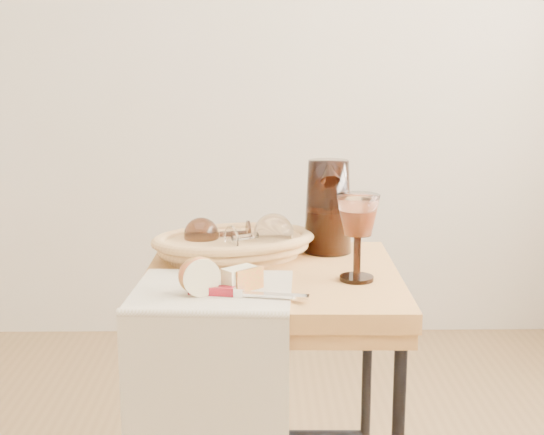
{
  "coord_description": "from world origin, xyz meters",
  "views": [
    {
      "loc": [
        0.42,
        -1.16,
        1.1
      ],
      "look_at": [
        0.44,
        0.33,
        0.79
      ],
      "focal_mm": 50.37,
      "sensor_mm": 36.0,
      "label": 1
    }
  ],
  "objects_px": {
    "table_knife": "(243,292)",
    "goblet_lying_b": "(256,235)",
    "side_table": "(272,421)",
    "wine_goblet": "(358,237)",
    "bread_basket": "(234,247)",
    "pitcher": "(328,206)",
    "apple_half": "(198,275)",
    "tea_towel": "(212,291)",
    "goblet_lying_a": "(222,234)"
  },
  "relations": [
    {
      "from": "goblet_lying_a",
      "to": "table_knife",
      "type": "height_order",
      "value": "goblet_lying_a"
    },
    {
      "from": "bread_basket",
      "to": "table_knife",
      "type": "bearing_deg",
      "value": -103.49
    },
    {
      "from": "side_table",
      "to": "table_knife",
      "type": "height_order",
      "value": "table_knife"
    },
    {
      "from": "side_table",
      "to": "tea_towel",
      "type": "height_order",
      "value": "tea_towel"
    },
    {
      "from": "table_knife",
      "to": "wine_goblet",
      "type": "bearing_deg",
      "value": 38.73
    },
    {
      "from": "goblet_lying_b",
      "to": "pitcher",
      "type": "height_order",
      "value": "pitcher"
    },
    {
      "from": "side_table",
      "to": "wine_goblet",
      "type": "xyz_separation_m",
      "value": [
        0.17,
        -0.06,
        0.42
      ]
    },
    {
      "from": "side_table",
      "to": "apple_half",
      "type": "distance_m",
      "value": 0.43
    },
    {
      "from": "goblet_lying_b",
      "to": "wine_goblet",
      "type": "distance_m",
      "value": 0.26
    },
    {
      "from": "side_table",
      "to": "tea_towel",
      "type": "relative_size",
      "value": 2.24
    },
    {
      "from": "pitcher",
      "to": "wine_goblet",
      "type": "height_order",
      "value": "pitcher"
    },
    {
      "from": "tea_towel",
      "to": "wine_goblet",
      "type": "height_order",
      "value": "wine_goblet"
    },
    {
      "from": "tea_towel",
      "to": "goblet_lying_b",
      "type": "distance_m",
      "value": 0.25
    },
    {
      "from": "side_table",
      "to": "goblet_lying_a",
      "type": "bearing_deg",
      "value": 130.39
    },
    {
      "from": "bread_basket",
      "to": "pitcher",
      "type": "relative_size",
      "value": 1.3
    },
    {
      "from": "pitcher",
      "to": "goblet_lying_a",
      "type": "bearing_deg",
      "value": -173.02
    },
    {
      "from": "tea_towel",
      "to": "wine_goblet",
      "type": "xyz_separation_m",
      "value": [
        0.28,
        0.08,
        0.08
      ]
    },
    {
      "from": "bread_basket",
      "to": "goblet_lying_b",
      "type": "height_order",
      "value": "goblet_lying_b"
    },
    {
      "from": "tea_towel",
      "to": "pitcher",
      "type": "distance_m",
      "value": 0.4
    },
    {
      "from": "tea_towel",
      "to": "side_table",
      "type": "bearing_deg",
      "value": 53.08
    },
    {
      "from": "tea_towel",
      "to": "wine_goblet",
      "type": "relative_size",
      "value": 1.69
    },
    {
      "from": "bread_basket",
      "to": "goblet_lying_a",
      "type": "bearing_deg",
      "value": 134.84
    },
    {
      "from": "apple_half",
      "to": "bread_basket",
      "type": "bearing_deg",
      "value": 54.84
    },
    {
      "from": "tea_towel",
      "to": "pitcher",
      "type": "height_order",
      "value": "pitcher"
    },
    {
      "from": "side_table",
      "to": "table_knife",
      "type": "xyz_separation_m",
      "value": [
        -0.05,
        -0.18,
        0.35
      ]
    },
    {
      "from": "pitcher",
      "to": "tea_towel",
      "type": "bearing_deg",
      "value": -131.34
    },
    {
      "from": "apple_half",
      "to": "wine_goblet",
      "type": "bearing_deg",
      "value": -5.22
    },
    {
      "from": "side_table",
      "to": "pitcher",
      "type": "bearing_deg",
      "value": 52.7
    },
    {
      "from": "apple_half",
      "to": "table_knife",
      "type": "xyz_separation_m",
      "value": [
        0.08,
        -0.02,
        -0.03
      ]
    },
    {
      "from": "pitcher",
      "to": "apple_half",
      "type": "relative_size",
      "value": 3.26
    },
    {
      "from": "bread_basket",
      "to": "goblet_lying_b",
      "type": "bearing_deg",
      "value": -40.4
    },
    {
      "from": "side_table",
      "to": "tea_towel",
      "type": "bearing_deg",
      "value": -130.39
    },
    {
      "from": "tea_towel",
      "to": "apple_half",
      "type": "bearing_deg",
      "value": -131.19
    },
    {
      "from": "wine_goblet",
      "to": "apple_half",
      "type": "distance_m",
      "value": 0.33
    },
    {
      "from": "bread_basket",
      "to": "pitcher",
      "type": "xyz_separation_m",
      "value": [
        0.21,
        0.05,
        0.08
      ]
    },
    {
      "from": "tea_towel",
      "to": "wine_goblet",
      "type": "distance_m",
      "value": 0.3
    },
    {
      "from": "goblet_lying_a",
      "to": "apple_half",
      "type": "xyz_separation_m",
      "value": [
        -0.03,
        -0.29,
        -0.01
      ]
    },
    {
      "from": "side_table",
      "to": "table_knife",
      "type": "relative_size",
      "value": 3.04
    },
    {
      "from": "pitcher",
      "to": "table_knife",
      "type": "bearing_deg",
      "value": -120.56
    },
    {
      "from": "table_knife",
      "to": "goblet_lying_b",
      "type": "bearing_deg",
      "value": 96.18
    },
    {
      "from": "goblet_lying_a",
      "to": "tea_towel",
      "type": "bearing_deg",
      "value": 79.18
    },
    {
      "from": "apple_half",
      "to": "goblet_lying_b",
      "type": "bearing_deg",
      "value": 44.24
    },
    {
      "from": "pitcher",
      "to": "wine_goblet",
      "type": "bearing_deg",
      "value": -82.95
    },
    {
      "from": "apple_half",
      "to": "table_knife",
      "type": "bearing_deg",
      "value": -35.93
    },
    {
      "from": "goblet_lying_a",
      "to": "goblet_lying_b",
      "type": "relative_size",
      "value": 0.89
    },
    {
      "from": "goblet_lying_b",
      "to": "apple_half",
      "type": "relative_size",
      "value": 1.86
    },
    {
      "from": "goblet_lying_a",
      "to": "goblet_lying_b",
      "type": "distance_m",
      "value": 0.08
    },
    {
      "from": "bread_basket",
      "to": "goblet_lying_a",
      "type": "relative_size",
      "value": 2.55
    },
    {
      "from": "bread_basket",
      "to": "goblet_lying_b",
      "type": "relative_size",
      "value": 2.27
    },
    {
      "from": "goblet_lying_b",
      "to": "apple_half",
      "type": "distance_m",
      "value": 0.28
    }
  ]
}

